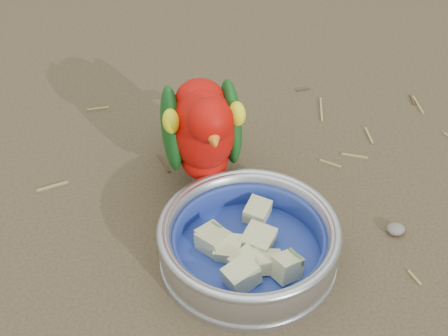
{
  "coord_description": "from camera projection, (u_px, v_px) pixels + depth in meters",
  "views": [
    {
      "loc": [
        -0.06,
        -0.58,
        0.64
      ],
      "look_at": [
        -0.01,
        0.09,
        0.08
      ],
      "focal_mm": 55.0,
      "sensor_mm": 36.0,
      "label": 1
    }
  ],
  "objects": [
    {
      "name": "food_bowl",
      "position": [
        248.0,
        257.0,
        0.85
      ],
      "size": [
        0.22,
        0.22,
        0.02
      ],
      "primitive_type": "cylinder",
      "color": "#B2B2BA",
      "rests_on": "ground"
    },
    {
      "name": "lory_parrot",
      "position": [
        203.0,
        139.0,
        0.9
      ],
      "size": [
        0.13,
        0.23,
        0.18
      ],
      "primitive_type": null,
      "rotation": [
        0.0,
        0.0,
        -3.03
      ],
      "color": "#B80A05",
      "rests_on": "ground"
    },
    {
      "name": "ground_debris",
      "position": [
        261.0,
        209.0,
        0.93
      ],
      "size": [
        0.9,
        0.8,
        0.01
      ],
      "primitive_type": null,
      "color": "olive",
      "rests_on": "ground"
    },
    {
      "name": "bowl_wall",
      "position": [
        249.0,
        241.0,
        0.83
      ],
      "size": [
        0.22,
        0.22,
        0.04
      ],
      "primitive_type": null,
      "color": "#B2B2BA",
      "rests_on": "food_bowl"
    },
    {
      "name": "ground",
      "position": [
        238.0,
        260.0,
        0.86
      ],
      "size": [
        60.0,
        60.0,
        0.0
      ],
      "primitive_type": "plane",
      "color": "#4A3B28"
    },
    {
      "name": "fruit_wedges",
      "position": [
        249.0,
        245.0,
        0.84
      ],
      "size": [
        0.13,
        0.13,
        0.03
      ],
      "primitive_type": null,
      "color": "#C5C58A",
      "rests_on": "food_bowl"
    }
  ]
}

